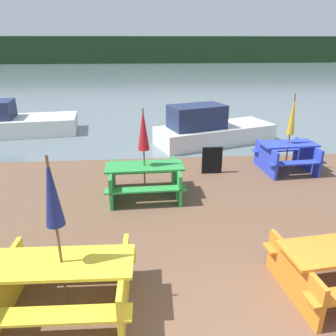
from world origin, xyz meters
TOP-DOWN VIEW (x-y plane):
  - water at (0.00, 32.09)m, footprint 60.00×50.00m
  - far_treeline at (0.00, 52.09)m, footprint 80.00×1.60m
  - picnic_table_yellow at (-2.33, 1.08)m, footprint 1.90×1.43m
  - picnic_table_green at (-1.21, 4.51)m, footprint 1.82×1.43m
  - picnic_table_blue at (2.78, 5.83)m, footprint 1.61×1.49m
  - umbrella_crimson at (-1.21, 4.51)m, footprint 0.26×0.26m
  - umbrella_navy at (-2.33, 1.08)m, footprint 0.23×0.23m
  - umbrella_gold at (2.78, 5.83)m, footprint 0.20×0.20m
  - boat at (1.15, 8.55)m, footprint 4.46×2.79m
  - boat_second at (-6.58, 10.36)m, footprint 5.17×2.36m
  - signboard at (0.65, 5.78)m, footprint 0.55×0.08m

SIDE VIEW (x-z plane):
  - water at x=0.00m, z-range 0.00..0.00m
  - signboard at x=0.65m, z-range 0.00..0.75m
  - picnic_table_green at x=-1.21m, z-range 0.08..0.84m
  - picnic_table_yellow at x=-2.33m, z-range 0.08..0.85m
  - picnic_table_blue at x=2.78m, z-range 0.07..0.87m
  - boat_second at x=-6.58m, z-range -0.18..1.14m
  - boat at x=1.15m, z-range -0.20..1.21m
  - umbrella_gold at x=2.78m, z-range 0.50..2.65m
  - umbrella_crimson at x=-1.21m, z-range 0.55..2.63m
  - umbrella_navy at x=-2.33m, z-range 0.63..2.86m
  - far_treeline at x=0.00m, z-range 0.00..4.00m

